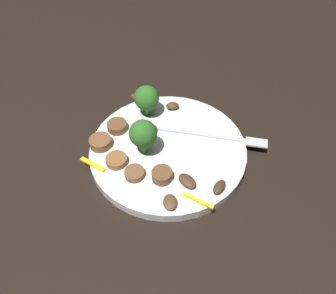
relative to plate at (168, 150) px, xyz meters
The scene contains 18 objects.
ground_plane 0.01m from the plate, ahead, with size 1.40×1.40×0.00m, color black.
plate is the anchor object (origin of this frame).
fork 0.09m from the plate, 38.28° to the left, with size 0.18×0.06×0.00m.
broccoli_floret_0 0.06m from the plate, 140.32° to the right, with size 0.04×0.04×0.06m.
broccoli_floret_1 0.10m from the plate, 140.23° to the left, with size 0.04×0.04×0.06m.
sausage_slice_0 0.09m from the plate, behind, with size 0.03×0.03×0.01m, color brown.
sausage_slice_1 0.08m from the plate, 105.60° to the right, with size 0.03×0.03×0.01m, color brown.
sausage_slice_2 0.06m from the plate, 72.67° to the right, with size 0.03×0.03×0.02m, color brown.
sausage_slice_3 0.11m from the plate, 156.61° to the right, with size 0.03×0.03×0.01m, color brown.
sausage_slice_4 0.09m from the plate, 132.56° to the right, with size 0.03×0.03×0.01m, color brown.
mushroom_0 0.11m from the plate, 63.07° to the right, with size 0.03×0.02×0.01m, color brown.
mushroom_1 0.09m from the plate, 110.38° to the left, with size 0.02×0.02×0.01m, color #4C331E.
mushroom_2 0.11m from the plate, 22.35° to the right, with size 0.03×0.01×0.01m, color #422B19.
mushroom_3 0.05m from the plate, 156.29° to the left, with size 0.02×0.02×0.01m, color brown.
mushroom_4 0.13m from the plate, 140.34° to the left, with size 0.03×0.01×0.01m, color #4C331E.
mushroom_5 0.08m from the plate, 43.02° to the right, with size 0.03×0.02×0.01m, color #4C331E.
pepper_strip_0 0.11m from the plate, 42.38° to the right, with size 0.05×0.00×0.00m, color yellow.
pepper_strip_2 0.12m from the plate, 136.57° to the right, with size 0.05×0.01×0.00m, color yellow.
Camera 1 is at (0.15, -0.32, 0.42)m, focal length 35.82 mm.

